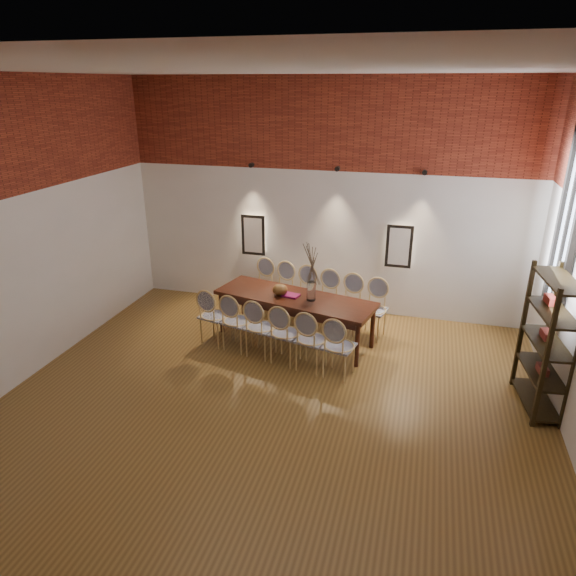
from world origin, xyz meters
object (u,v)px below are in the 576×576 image
(chair_near_b, at_px, (237,321))
(chair_near_e, at_px, (312,339))
(chair_near_d, at_px, (286,333))
(chair_far_e, at_px, (348,305))
(chair_near_a, at_px, (215,315))
(chair_far_d, at_px, (325,300))
(chair_far_c, at_px, (302,296))
(chair_far_a, at_px, (260,287))
(vase, at_px, (311,291))
(dining_table, at_px, (295,318))
(chair_far_b, at_px, (281,291))
(chair_near_f, at_px, (339,346))
(shelving_rack, at_px, (547,343))
(chair_near_c, at_px, (261,327))
(book, at_px, (291,295))
(chair_far_f, at_px, (373,310))
(bowl, at_px, (280,290))

(chair_near_b, height_order, chair_near_e, same)
(chair_near_d, bearing_deg, chair_far_e, 72.90)
(chair_near_a, bearing_deg, chair_far_d, 47.29)
(chair_near_d, relative_size, chair_far_c, 1.00)
(chair_near_d, relative_size, chair_far_a, 1.00)
(chair_near_b, bearing_deg, vase, 36.84)
(dining_table, distance_m, chair_near_b, 0.94)
(chair_far_a, bearing_deg, chair_near_b, 107.10)
(chair_far_b, bearing_deg, dining_table, 132.71)
(chair_near_f, bearing_deg, dining_table, 146.97)
(chair_far_a, bearing_deg, shelving_rack, 169.90)
(chair_near_b, xyz_separation_m, chair_far_c, (0.72, 1.25, 0.00))
(chair_near_e, distance_m, chair_near_f, 0.42)
(dining_table, height_order, chair_near_b, chair_near_b)
(chair_far_a, bearing_deg, dining_table, 146.97)
(chair_far_d, height_order, shelving_rack, shelving_rack)
(chair_near_d, relative_size, shelving_rack, 0.52)
(chair_near_e, height_order, chair_far_c, same)
(chair_near_c, distance_m, book, 0.75)
(chair_near_e, height_order, vase, vase)
(chair_near_a, xyz_separation_m, chair_near_e, (1.65, -0.38, 0.00))
(chair_near_d, xyz_separation_m, chair_far_e, (0.72, 1.25, 0.00))
(chair_far_b, relative_size, book, 3.62)
(chair_near_b, height_order, chair_near_c, same)
(chair_far_f, bearing_deg, chair_near_b, 39.10)
(chair_far_b, distance_m, chair_far_c, 0.42)
(vase, height_order, bowl, vase)
(chair_near_e, bearing_deg, chair_near_b, -180.00)
(chair_near_c, height_order, chair_near_d, same)
(dining_table, xyz_separation_m, chair_near_c, (-0.36, -0.62, 0.09))
(chair_near_e, relative_size, book, 3.62)
(chair_near_e, height_order, bowl, chair_near_e)
(chair_far_b, xyz_separation_m, chair_far_f, (1.65, -0.38, 0.00))
(chair_near_e, relative_size, shelving_rack, 0.52)
(book, bearing_deg, chair_near_c, -115.30)
(chair_far_e, bearing_deg, chair_far_d, -0.00)
(chair_far_b, xyz_separation_m, vase, (0.74, -0.88, 0.43))
(chair_far_e, distance_m, bowl, 1.20)
(dining_table, height_order, chair_near_d, chair_near_d)
(chair_near_c, distance_m, chair_far_a, 1.62)
(chair_near_c, bearing_deg, chair_near_b, 180.00)
(chair_near_c, height_order, book, chair_near_c)
(chair_far_e, bearing_deg, chair_near_d, 72.90)
(vase, bearing_deg, chair_far_e, 49.97)
(dining_table, xyz_separation_m, chair_far_e, (0.77, 0.53, 0.09))
(chair_far_b, bearing_deg, shelving_rack, 168.90)
(chair_near_b, xyz_separation_m, chair_near_d, (0.83, -0.19, 0.00))
(chair_far_e, height_order, chair_far_f, same)
(chair_near_c, xyz_separation_m, shelving_rack, (3.81, -0.31, 0.43))
(chair_far_a, distance_m, bowl, 1.17)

